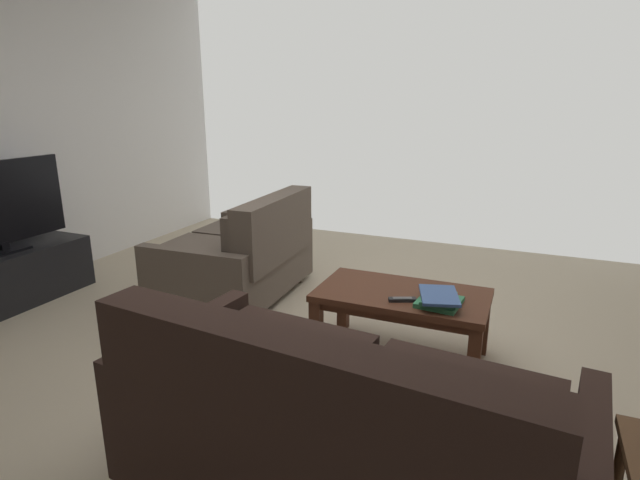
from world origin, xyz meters
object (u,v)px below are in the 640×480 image
(loveseat_near, at_px, (242,256))
(coffee_table, at_px, (402,303))
(book_stack, at_px, (439,299))
(sofa_main, at_px, (338,428))
(tv_remote, at_px, (402,300))
(tv_stand, at_px, (10,279))

(loveseat_near, relative_size, coffee_table, 1.26)
(book_stack, bearing_deg, loveseat_near, -19.21)
(sofa_main, relative_size, tv_remote, 11.23)
(tv_stand, bearing_deg, book_stack, -175.12)
(sofa_main, xyz_separation_m, coffee_table, (0.08, -1.30, -0.00))
(loveseat_near, relative_size, tv_stand, 1.05)
(sofa_main, bearing_deg, coffee_table, -86.47)
(loveseat_near, xyz_separation_m, book_stack, (-1.67, 0.58, 0.12))
(book_stack, relative_size, tv_remote, 2.10)
(coffee_table, xyz_separation_m, tv_remote, (-0.04, 0.14, 0.08))
(tv_stand, bearing_deg, loveseat_near, -151.39)
(sofa_main, bearing_deg, tv_stand, -16.39)
(tv_remote, bearing_deg, tv_stand, 4.68)
(loveseat_near, bearing_deg, book_stack, 160.79)
(loveseat_near, height_order, book_stack, loveseat_near)
(book_stack, height_order, tv_remote, book_stack)
(loveseat_near, height_order, tv_stand, loveseat_near)
(loveseat_near, distance_m, book_stack, 1.77)
(coffee_table, xyz_separation_m, book_stack, (-0.24, 0.11, 0.10))
(coffee_table, bearing_deg, book_stack, 154.98)
(loveseat_near, distance_m, tv_stand, 1.80)
(coffee_table, bearing_deg, loveseat_near, -18.18)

